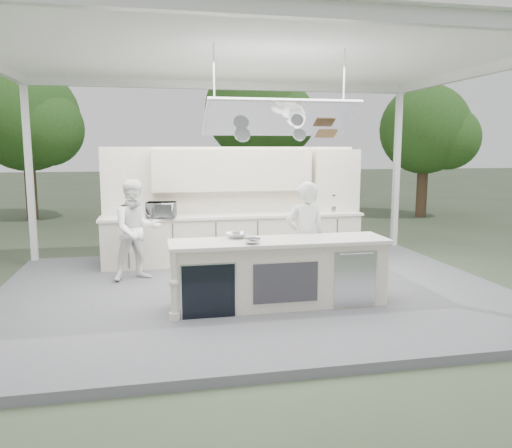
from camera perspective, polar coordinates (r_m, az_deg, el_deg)
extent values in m
plane|color=#3F4D35|center=(8.09, -0.32, -8.18)|extent=(90.00, 90.00, 0.00)
cube|color=#56565B|center=(8.08, -0.32, -7.77)|extent=(8.00, 6.00, 0.12)
cube|color=white|center=(11.82, 15.77, 5.95)|extent=(0.12, 0.12, 3.70)
cube|color=white|center=(10.78, -24.48, 5.26)|extent=(0.12, 0.12, 3.70)
cube|color=white|center=(7.88, -0.34, 19.16)|extent=(8.20, 6.20, 0.16)
cube|color=white|center=(5.10, 6.59, 23.10)|extent=(8.00, 0.12, 0.16)
cube|color=white|center=(10.68, -3.49, 15.51)|extent=(8.00, 0.12, 0.16)
cube|color=white|center=(9.41, 24.63, 15.69)|extent=(0.12, 6.00, 0.16)
cube|color=white|center=(6.92, 2.81, 12.01)|extent=(2.00, 0.71, 0.43)
cube|color=white|center=(6.92, 2.81, 12.01)|extent=(2.06, 0.76, 0.46)
cylinder|color=white|center=(6.80, -4.82, 16.07)|extent=(0.02, 0.02, 0.95)
cylinder|color=white|center=(7.24, 10.02, 15.52)|extent=(0.02, 0.02, 0.95)
cylinder|color=silver|center=(6.96, -1.57, 10.19)|extent=(0.22, 0.14, 0.21)
cylinder|color=silver|center=(7.09, 4.98, 10.13)|extent=(0.18, 0.12, 0.18)
cube|color=brown|center=(7.23, 8.03, 10.21)|extent=(0.28, 0.18, 0.12)
cube|color=white|center=(7.14, 2.68, -5.75)|extent=(3.00, 0.70, 0.90)
cube|color=white|center=(7.03, 2.71, -2.00)|extent=(3.10, 0.78, 0.05)
cylinder|color=white|center=(6.59, -9.39, -6.99)|extent=(0.11, 0.11, 0.92)
cube|color=black|center=(6.64, -5.45, -7.68)|extent=(0.70, 0.04, 0.72)
cube|color=silver|center=(6.64, -5.45, -7.69)|extent=(0.74, 0.03, 0.72)
cube|color=#36353B|center=(6.81, 3.43, -6.72)|extent=(0.90, 0.02, 0.55)
cube|color=silver|center=(7.13, 11.26, -6.18)|extent=(0.62, 0.02, 0.78)
cube|color=white|center=(9.78, -2.49, -1.80)|extent=(5.00, 0.65, 0.90)
cube|color=white|center=(9.70, -2.51, 0.96)|extent=(5.08, 0.72, 0.05)
cube|color=white|center=(9.97, -2.79, 2.33)|extent=(5.00, 0.10, 2.25)
cube|color=white|center=(9.79, -2.71, 6.17)|extent=(3.10, 0.38, 0.80)
cube|color=white|center=(10.29, 9.02, 4.80)|extent=(0.90, 0.45, 1.30)
cube|color=brown|center=(10.29, 9.02, 4.80)|extent=(0.84, 0.40, 0.03)
cylinder|color=silver|center=(10.18, 8.69, 1.72)|extent=(0.20, 0.20, 0.12)
cylinder|color=black|center=(10.16, 8.71, 2.61)|extent=(0.17, 0.17, 0.20)
cylinder|color=black|center=(10.31, 10.52, 1.70)|extent=(0.16, 0.16, 0.10)
cone|color=black|center=(10.29, 10.55, 2.64)|extent=(0.14, 0.14, 0.24)
cylinder|color=#4B3925|center=(18.09, -24.34, 3.80)|extent=(0.36, 0.36, 2.10)
sphere|color=#365D22|center=(18.07, -24.79, 10.89)|extent=(3.40, 3.40, 3.40)
sphere|color=#365D22|center=(17.41, -22.89, 10.00)|extent=(2.38, 2.38, 2.38)
cylinder|color=#4B3925|center=(20.03, -0.01, 5.47)|extent=(0.36, 0.36, 2.45)
sphere|color=#365D22|center=(20.06, -0.01, 12.98)|extent=(4.00, 4.00, 4.00)
sphere|color=#365D22|center=(19.63, 2.69, 11.89)|extent=(2.80, 2.80, 2.80)
cylinder|color=#4B3925|center=(18.07, 18.43, 3.84)|extent=(0.36, 0.36, 1.92)
sphere|color=#365D22|center=(18.02, 18.74, 10.23)|extent=(3.00, 3.00, 3.00)
sphere|color=#365D22|center=(17.94, 21.10, 9.16)|extent=(2.10, 2.10, 2.10)
imported|color=white|center=(7.69, 5.66, -1.58)|extent=(0.64, 0.43, 1.73)
imported|color=white|center=(8.66, -13.52, -0.67)|extent=(0.99, 0.87, 1.71)
imported|color=silver|center=(9.37, -10.79, 1.59)|extent=(0.58, 0.44, 0.29)
imported|color=silver|center=(7.15, -2.21, -1.30)|extent=(0.37, 0.37, 0.08)
imported|color=#B4B6BB|center=(6.72, -0.44, -1.96)|extent=(0.24, 0.24, 0.07)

